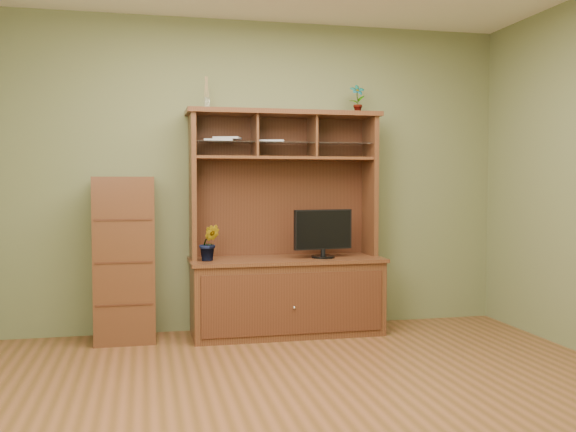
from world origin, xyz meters
name	(u,v)px	position (x,y,z in m)	size (l,w,h in m)	color
room	(316,172)	(0.00, 0.00, 1.35)	(4.54, 4.04, 2.74)	brown
media_hutch	(286,273)	(0.21, 1.73, 0.52)	(1.66, 0.61, 1.90)	#422212
monitor	(323,232)	(0.51, 1.65, 0.87)	(0.52, 0.20, 0.41)	black
orchid_plant	(209,243)	(-0.45, 1.65, 0.80)	(0.16, 0.13, 0.30)	#395F20
top_plant	(357,99)	(0.87, 1.80, 2.03)	(0.13, 0.09, 0.25)	#3E6F27
reed_diffuser	(206,96)	(-0.45, 1.80, 2.01)	(0.05, 0.05, 0.27)	silver
magazines	(239,140)	(-0.19, 1.81, 1.65)	(0.71, 0.23, 0.04)	#B0B0B5
side_cabinet	(125,259)	(-1.13, 1.77, 0.67)	(0.48, 0.44, 1.34)	#422212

